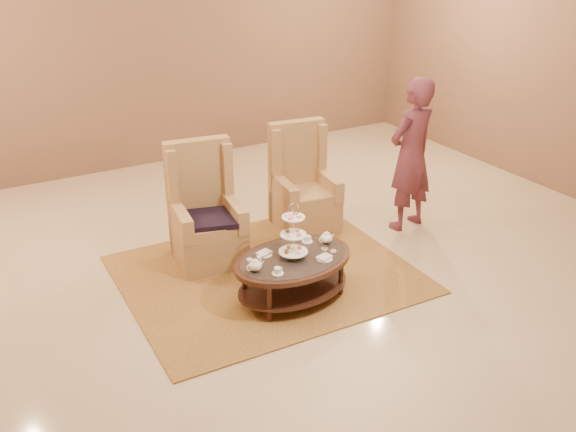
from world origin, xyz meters
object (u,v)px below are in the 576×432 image
tea_table (293,265)px  armchair_left (206,222)px  armchair_right (302,193)px  person (411,155)px

tea_table → armchair_left: size_ratio=0.99×
tea_table → armchair_left: armchair_left is taller
tea_table → armchair_right: 1.56m
armchair_right → tea_table: bearing=-116.3°
tea_table → armchair_right: size_ratio=1.03×
tea_table → person: person is taller
tea_table → person: 2.07m
armchair_right → person: size_ratio=0.69×
person → tea_table: bearing=9.7°
tea_table → person: size_ratio=0.71×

